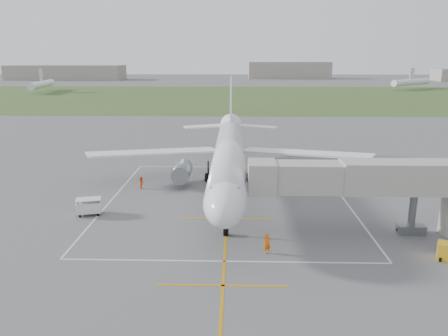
{
  "coord_description": "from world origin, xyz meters",
  "views": [
    {
      "loc": [
        0.9,
        -53.65,
        16.87
      ],
      "look_at": [
        -0.48,
        -4.0,
        4.0
      ],
      "focal_mm": 35.0,
      "sensor_mm": 36.0,
      "label": 1
    }
  ],
  "objects_px": {
    "ramp_worker_wing": "(142,182)",
    "ramp_worker_nose": "(267,244)",
    "airliner": "(229,156)",
    "baggage_cart": "(89,207)",
    "jet_bridge": "(391,187)"
  },
  "relations": [
    {
      "from": "airliner",
      "to": "ramp_worker_nose",
      "type": "bearing_deg",
      "value": -79.05
    },
    {
      "from": "jet_bridge",
      "to": "ramp_worker_nose",
      "type": "height_order",
      "value": "jet_bridge"
    },
    {
      "from": "ramp_worker_wing",
      "to": "jet_bridge",
      "type": "bearing_deg",
      "value": -146.91
    },
    {
      "from": "jet_bridge",
      "to": "ramp_worker_wing",
      "type": "height_order",
      "value": "jet_bridge"
    },
    {
      "from": "airliner",
      "to": "ramp_worker_wing",
      "type": "relative_size",
      "value": 29.7
    },
    {
      "from": "airliner",
      "to": "ramp_worker_nose",
      "type": "relative_size",
      "value": 25.46
    },
    {
      "from": "airliner",
      "to": "baggage_cart",
      "type": "relative_size",
      "value": 16.04
    },
    {
      "from": "ramp_worker_wing",
      "to": "ramp_worker_nose",
      "type": "bearing_deg",
      "value": -170.98
    },
    {
      "from": "ramp_worker_nose",
      "to": "ramp_worker_wing",
      "type": "bearing_deg",
      "value": 110.76
    },
    {
      "from": "airliner",
      "to": "baggage_cart",
      "type": "height_order",
      "value": "airliner"
    },
    {
      "from": "airliner",
      "to": "ramp_worker_nose",
      "type": "height_order",
      "value": "airliner"
    },
    {
      "from": "baggage_cart",
      "to": "ramp_worker_nose",
      "type": "relative_size",
      "value": 1.59
    },
    {
      "from": "airliner",
      "to": "jet_bridge",
      "type": "distance_m",
      "value": 21.22
    },
    {
      "from": "ramp_worker_wing",
      "to": "airliner",
      "type": "bearing_deg",
      "value": -118.54
    },
    {
      "from": "baggage_cart",
      "to": "ramp_worker_nose",
      "type": "height_order",
      "value": "ramp_worker_nose"
    }
  ]
}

